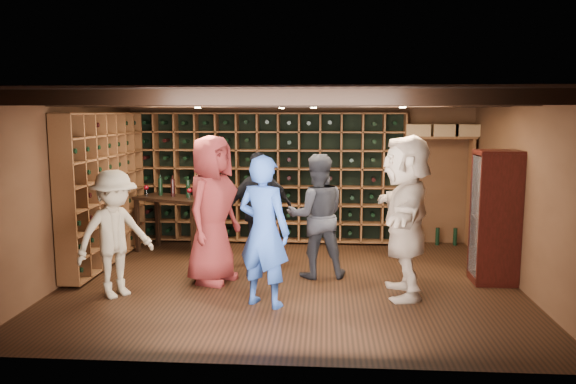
# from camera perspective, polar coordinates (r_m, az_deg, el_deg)

# --- Properties ---
(ground) EXTENTS (6.00, 6.00, 0.00)m
(ground) POSITION_cam_1_polar(r_m,az_deg,el_deg) (7.64, 0.17, -9.17)
(ground) COLOR black
(ground) RESTS_ON ground
(room_shell) EXTENTS (6.00, 6.00, 6.00)m
(room_shell) POSITION_cam_1_polar(r_m,az_deg,el_deg) (7.35, 0.20, 9.27)
(room_shell) COLOR #502F1B
(room_shell) RESTS_ON ground
(wine_rack_back) EXTENTS (4.65, 0.30, 2.20)m
(wine_rack_back) POSITION_cam_1_polar(r_m,az_deg,el_deg) (9.73, -2.01, 1.50)
(wine_rack_back) COLOR brown
(wine_rack_back) RESTS_ON ground
(wine_rack_left) EXTENTS (0.30, 2.65, 2.20)m
(wine_rack_left) POSITION_cam_1_polar(r_m,az_deg,el_deg) (8.83, -18.11, 0.42)
(wine_rack_left) COLOR brown
(wine_rack_left) RESTS_ON ground
(crate_shelf) EXTENTS (1.20, 0.32, 2.07)m
(crate_shelf) POSITION_cam_1_polar(r_m,az_deg,el_deg) (9.82, 15.29, 3.73)
(crate_shelf) COLOR brown
(crate_shelf) RESTS_ON ground
(display_cabinet) EXTENTS (0.55, 0.50, 1.75)m
(display_cabinet) POSITION_cam_1_polar(r_m,az_deg,el_deg) (7.94, 20.25, -2.67)
(display_cabinet) COLOR black
(display_cabinet) RESTS_ON ground
(man_blue_shirt) EXTENTS (0.77, 0.65, 1.79)m
(man_blue_shirt) POSITION_cam_1_polar(r_m,az_deg,el_deg) (6.56, -2.48, -4.01)
(man_blue_shirt) COLOR navy
(man_blue_shirt) RESTS_ON ground
(man_grey_suit) EXTENTS (0.92, 0.77, 1.71)m
(man_grey_suit) POSITION_cam_1_polar(r_m,az_deg,el_deg) (7.73, 2.93, -2.45)
(man_grey_suit) COLOR black
(man_grey_suit) RESTS_ON ground
(guest_red_floral) EXTENTS (0.93, 1.12, 1.97)m
(guest_red_floral) POSITION_cam_1_polar(r_m,az_deg,el_deg) (7.53, -7.70, -1.79)
(guest_red_floral) COLOR maroon
(guest_red_floral) RESTS_ON ground
(guest_woman_black) EXTENTS (1.08, 0.77, 1.70)m
(guest_woman_black) POSITION_cam_1_polar(r_m,az_deg,el_deg) (8.30, -2.86, -1.77)
(guest_woman_black) COLOR black
(guest_woman_black) RESTS_ON ground
(guest_khaki) EXTENTS (1.10, 1.16, 1.58)m
(guest_khaki) POSITION_cam_1_polar(r_m,az_deg,el_deg) (7.23, -17.20, -4.09)
(guest_khaki) COLOR gray
(guest_khaki) RESTS_ON ground
(guest_beige) EXTENTS (0.65, 1.87, 2.00)m
(guest_beige) POSITION_cam_1_polar(r_m,az_deg,el_deg) (7.06, 11.84, -2.43)
(guest_beige) COLOR tan
(guest_beige) RESTS_ON ground
(tasting_table) EXTENTS (1.35, 1.02, 1.20)m
(tasting_table) POSITION_cam_1_polar(r_m,az_deg,el_deg) (9.25, -11.54, -1.17)
(tasting_table) COLOR black
(tasting_table) RESTS_ON ground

